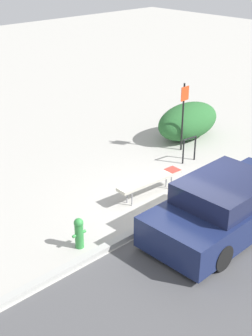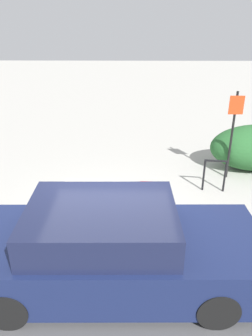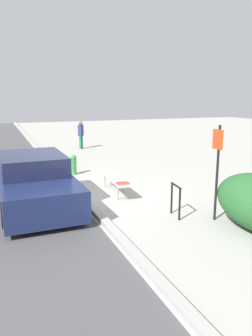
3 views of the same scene
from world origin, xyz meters
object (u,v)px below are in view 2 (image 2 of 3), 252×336
(parked_car_near, at_px, (112,249))
(bike_rack, at_px, (215,172))
(sign_post, at_px, (233,128))
(bench, at_px, (110,186))

(parked_car_near, bearing_deg, bike_rack, 52.26)
(bike_rack, relative_size, sign_post, 0.36)
(bike_rack, distance_m, sign_post, 1.29)
(bench, bearing_deg, parked_car_near, -82.57)
(bike_rack, xyz_separation_m, parked_car_near, (-2.34, -3.12, 0.14))
(bench, relative_size, parked_car_near, 0.46)
(bench, height_order, parked_car_near, parked_car_near)
(bench, height_order, sign_post, sign_post)
(sign_post, distance_m, parked_car_near, 4.90)
(bench, relative_size, bike_rack, 2.55)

